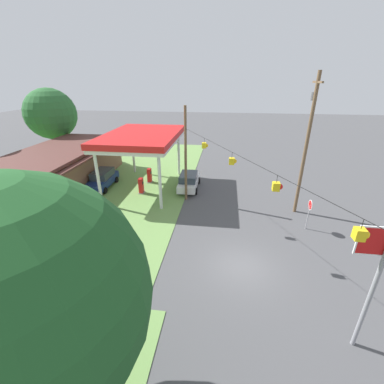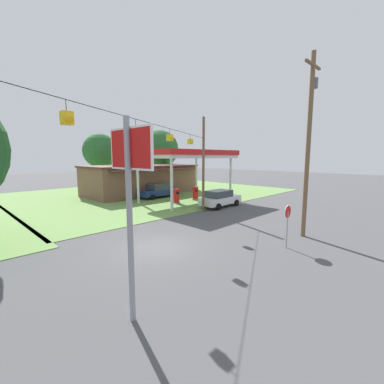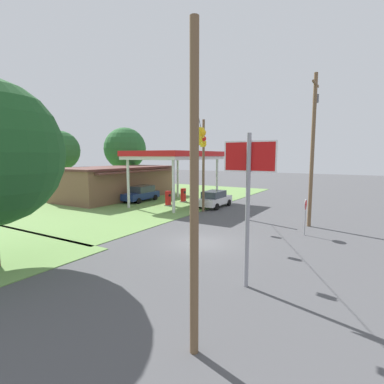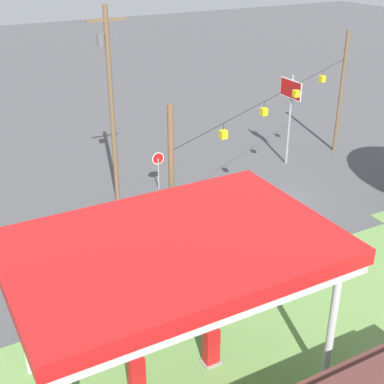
{
  "view_description": "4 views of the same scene",
  "coord_description": "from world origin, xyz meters",
  "px_view_note": "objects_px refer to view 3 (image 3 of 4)",
  "views": [
    {
      "loc": [
        -13.23,
        1.43,
        10.93
      ],
      "look_at": [
        5.03,
        3.84,
        2.75
      ],
      "focal_mm": 24.0,
      "sensor_mm": 36.0,
      "label": 1
    },
    {
      "loc": [
        -8.61,
        -11.4,
        5.17
      ],
      "look_at": [
        5.79,
        2.97,
        2.38
      ],
      "focal_mm": 24.0,
      "sensor_mm": 36.0,
      "label": 2
    },
    {
      "loc": [
        -16.02,
        -8.94,
        5.46
      ],
      "look_at": [
        2.16,
        1.97,
        2.86
      ],
      "focal_mm": 28.0,
      "sensor_mm": 36.0,
      "label": 3
    },
    {
      "loc": [
        18.23,
        23.07,
        14.82
      ],
      "look_at": [
        6.05,
        0.75,
        2.49
      ],
      "focal_mm": 50.0,
      "sensor_mm": 36.0,
      "label": 4
    }
  ],
  "objects_px": {
    "gas_station_store": "(117,182)",
    "car_at_pumps_rear": "(141,193)",
    "stop_sign_overhead": "(249,178)",
    "fuel_pump_far": "(183,196)",
    "tree_behind_station": "(60,151)",
    "fuel_pump_near": "(168,199)",
    "stop_sign_roadside": "(305,209)",
    "car_at_pumps_front": "(215,199)",
    "utility_pole_main": "(313,143)",
    "gas_station_canopy": "(176,156)",
    "tree_far_back": "(125,149)"
  },
  "relations": [
    {
      "from": "gas_station_store",
      "to": "car_at_pumps_rear",
      "type": "distance_m",
      "value": 4.81
    },
    {
      "from": "stop_sign_overhead",
      "to": "fuel_pump_far",
      "type": "bearing_deg",
      "value": 39.29
    },
    {
      "from": "fuel_pump_far",
      "to": "tree_behind_station",
      "type": "bearing_deg",
      "value": 98.63
    },
    {
      "from": "fuel_pump_near",
      "to": "fuel_pump_far",
      "type": "xyz_separation_m",
      "value": [
        3.04,
        0.0,
        0.0
      ]
    },
    {
      "from": "fuel_pump_near",
      "to": "stop_sign_roadside",
      "type": "bearing_deg",
      "value": -108.2
    },
    {
      "from": "fuel_pump_near",
      "to": "fuel_pump_far",
      "type": "bearing_deg",
      "value": 0.0
    },
    {
      "from": "car_at_pumps_front",
      "to": "fuel_pump_far",
      "type": "bearing_deg",
      "value": 75.76
    },
    {
      "from": "gas_station_store",
      "to": "tree_behind_station",
      "type": "xyz_separation_m",
      "value": [
        -1.47,
        9.2,
        4.1
      ]
    },
    {
      "from": "car_at_pumps_rear",
      "to": "utility_pole_main",
      "type": "bearing_deg",
      "value": 79.43
    },
    {
      "from": "gas_station_canopy",
      "to": "stop_sign_overhead",
      "type": "height_order",
      "value": "stop_sign_overhead"
    },
    {
      "from": "fuel_pump_near",
      "to": "tree_behind_station",
      "type": "height_order",
      "value": "tree_behind_station"
    },
    {
      "from": "car_at_pumps_front",
      "to": "tree_behind_station",
      "type": "xyz_separation_m",
      "value": [
        -1.67,
        23.19,
        5.21
      ]
    },
    {
      "from": "fuel_pump_near",
      "to": "gas_station_canopy",
      "type": "bearing_deg",
      "value": 0.06
    },
    {
      "from": "gas_station_canopy",
      "to": "tree_far_back",
      "type": "xyz_separation_m",
      "value": [
        8.05,
        15.17,
        1.12
      ]
    },
    {
      "from": "gas_station_canopy",
      "to": "gas_station_store",
      "type": "xyz_separation_m",
      "value": [
        0.19,
        9.32,
        -3.39
      ]
    },
    {
      "from": "fuel_pump_near",
      "to": "car_at_pumps_front",
      "type": "distance_m",
      "value": 5.05
    },
    {
      "from": "stop_sign_overhead",
      "to": "tree_behind_station",
      "type": "bearing_deg",
      "value": 65.69
    },
    {
      "from": "fuel_pump_near",
      "to": "fuel_pump_far",
      "type": "relative_size",
      "value": 1.0
    },
    {
      "from": "stop_sign_overhead",
      "to": "fuel_pump_near",
      "type": "bearing_deg",
      "value": 44.64
    },
    {
      "from": "gas_station_canopy",
      "to": "car_at_pumps_front",
      "type": "bearing_deg",
      "value": -85.3
    },
    {
      "from": "stop_sign_roadside",
      "to": "tree_behind_station",
      "type": "height_order",
      "value": "tree_behind_station"
    },
    {
      "from": "car_at_pumps_rear",
      "to": "stop_sign_overhead",
      "type": "bearing_deg",
      "value": 48.96
    },
    {
      "from": "gas_station_canopy",
      "to": "utility_pole_main",
      "type": "relative_size",
      "value": 0.93
    },
    {
      "from": "gas_station_store",
      "to": "car_at_pumps_rear",
      "type": "xyz_separation_m",
      "value": [
        -0.64,
        -4.64,
        -1.07
      ]
    },
    {
      "from": "tree_far_back",
      "to": "fuel_pump_far",
      "type": "bearing_deg",
      "value": -113.28
    },
    {
      "from": "fuel_pump_near",
      "to": "fuel_pump_far",
      "type": "height_order",
      "value": "same"
    },
    {
      "from": "fuel_pump_far",
      "to": "gas_station_canopy",
      "type": "bearing_deg",
      "value": 179.94
    },
    {
      "from": "gas_station_canopy",
      "to": "fuel_pump_far",
      "type": "height_order",
      "value": "gas_station_canopy"
    },
    {
      "from": "stop_sign_roadside",
      "to": "tree_behind_station",
      "type": "bearing_deg",
      "value": -98.76
    },
    {
      "from": "stop_sign_roadside",
      "to": "tree_behind_station",
      "type": "xyz_separation_m",
      "value": [
        5.17,
        33.54,
        4.31
      ]
    },
    {
      "from": "stop_sign_overhead",
      "to": "tree_far_back",
      "type": "distance_m",
      "value": 38.37
    },
    {
      "from": "fuel_pump_near",
      "to": "tree_far_back",
      "type": "relative_size",
      "value": 0.17
    },
    {
      "from": "gas_station_canopy",
      "to": "fuel_pump_far",
      "type": "distance_m",
      "value": 4.88
    },
    {
      "from": "gas_station_canopy",
      "to": "fuel_pump_far",
      "type": "relative_size",
      "value": 6.5
    },
    {
      "from": "fuel_pump_far",
      "to": "tree_behind_station",
      "type": "distance_m",
      "value": 19.48
    },
    {
      "from": "gas_station_canopy",
      "to": "stop_sign_overhead",
      "type": "bearing_deg",
      "value": -138.17
    },
    {
      "from": "gas_station_store",
      "to": "utility_pole_main",
      "type": "distance_m",
      "value": 24.8
    },
    {
      "from": "car_at_pumps_rear",
      "to": "stop_sign_roadside",
      "type": "bearing_deg",
      "value": 71.41
    },
    {
      "from": "gas_station_store",
      "to": "fuel_pump_near",
      "type": "height_order",
      "value": "gas_station_store"
    },
    {
      "from": "gas_station_store",
      "to": "car_at_pumps_front",
      "type": "xyz_separation_m",
      "value": [
        0.2,
        -13.99,
        -1.12
      ]
    },
    {
      "from": "fuel_pump_near",
      "to": "tree_far_back",
      "type": "bearing_deg",
      "value": 57.75
    },
    {
      "from": "tree_behind_station",
      "to": "stop_sign_overhead",
      "type": "bearing_deg",
      "value": -114.31
    },
    {
      "from": "gas_station_store",
      "to": "stop_sign_roadside",
      "type": "xyz_separation_m",
      "value": [
        -6.64,
        -24.34,
        -0.21
      ]
    },
    {
      "from": "tree_behind_station",
      "to": "utility_pole_main",
      "type": "bearing_deg",
      "value": -93.83
    },
    {
      "from": "gas_station_canopy",
      "to": "stop_sign_overhead",
      "type": "xyz_separation_m",
      "value": [
        -16.2,
        -14.5,
        -0.86
      ]
    },
    {
      "from": "gas_station_canopy",
      "to": "fuel_pump_far",
      "type": "bearing_deg",
      "value": -0.06
    },
    {
      "from": "car_at_pumps_front",
      "to": "stop_sign_overhead",
      "type": "height_order",
      "value": "stop_sign_overhead"
    },
    {
      "from": "gas_station_store",
      "to": "tree_behind_station",
      "type": "height_order",
      "value": "tree_behind_station"
    },
    {
      "from": "stop_sign_roadside",
      "to": "stop_sign_overhead",
      "type": "distance_m",
      "value": 10.14
    },
    {
      "from": "car_at_pumps_rear",
      "to": "tree_behind_station",
      "type": "height_order",
      "value": "tree_behind_station"
    }
  ]
}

